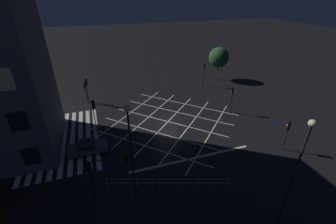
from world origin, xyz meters
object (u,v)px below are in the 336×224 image
Objects in this scene: traffic_light_sw_cross at (87,86)px; street_tree_near at (219,57)px; traffic_light_se_cross at (112,166)px; traffic_light_ne_cross at (287,130)px; traffic_light_median_north at (232,95)px; traffic_light_se_main at (90,174)px; traffic_light_nw_main at (204,70)px; street_lamp_west at (299,161)px; traffic_light_median_south at (94,111)px; waiting_car at (87,147)px; traffic_light_sw_main at (85,88)px; street_lamp_east at (130,138)px.

traffic_light_sw_cross is 0.65× the size of street_tree_near.
traffic_light_se_cross is 1.03× the size of traffic_light_ne_cross.
traffic_light_se_main is at bearing 27.11° from traffic_light_median_north.
street_tree_near is at bearing 120.09° from traffic_light_nw_main.
traffic_light_se_cross is 26.58m from traffic_light_nw_main.
traffic_light_nw_main is (-10.36, 0.98, 0.11)m from traffic_light_median_north.
traffic_light_ne_cross is 10.20m from street_lamp_west.
street_tree_near is (-2.38, 4.12, 1.37)m from traffic_light_nw_main.
traffic_light_median_south reaches higher than traffic_light_median_north.
traffic_light_sw_cross is 28.63m from street_lamp_west.
traffic_light_se_main is at bearing -44.65° from traffic_light_nw_main.
traffic_light_ne_cross is at bearing -26.47° from traffic_light_median_south.
traffic_light_ne_cross is at bearing -17.32° from waiting_car.
street_tree_near reaches higher than traffic_light_sw_cross.
street_lamp_west reaches higher than traffic_light_median_north.
waiting_car is (-6.25, -2.12, -2.17)m from traffic_light_se_cross.
traffic_light_sw_main is 19.55m from traffic_light_se_main.
traffic_light_se_main is 0.46× the size of street_lamp_east.
traffic_light_sw_cross is at bearing 28.36° from traffic_light_sw_main.
traffic_light_median_north reaches higher than traffic_light_se_cross.
street_lamp_east is (1.31, -16.37, 3.44)m from traffic_light_ne_cross.
traffic_light_se_cross is (9.14, -17.08, -0.04)m from traffic_light_median_north.
traffic_light_median_south is 0.52× the size of street_lamp_east.
waiting_car is at bearing 8.55° from traffic_light_median_north.
traffic_light_median_south is at bearing -26.47° from traffic_light_ne_cross.
traffic_light_sw_cross is 12.46m from waiting_car.
street_tree_near reaches higher than traffic_light_se_cross.
traffic_light_se_cross is 6.95m from waiting_car.
traffic_light_sw_cross is at bearing 94.58° from traffic_light_median_south.
traffic_light_ne_cross is at bearing 0.01° from traffic_light_se_cross.
traffic_light_median_north is at bearing 159.85° from street_lamp_west.
waiting_car is at bearing -17.32° from traffic_light_ne_cross.
traffic_light_se_main is 18.95m from traffic_light_sw_cross.
traffic_light_median_south is at bearing -85.42° from traffic_light_sw_cross.
traffic_light_se_main is 0.65× the size of street_tree_near.
traffic_light_ne_cross is 0.41× the size of street_lamp_west.
traffic_light_se_main is at bearing 0.88° from traffic_light_sw_main.
traffic_light_sw_cross is (-9.36, -18.72, 0.07)m from traffic_light_median_north.
traffic_light_se_main is 9.87m from traffic_light_median_south.
street_lamp_east reaches higher than street_tree_near.
street_lamp_east is (20.39, 3.50, 3.66)m from traffic_light_sw_main.
traffic_light_nw_main is (-1.00, 19.70, 0.04)m from traffic_light_sw_cross.
traffic_light_median_north reaches higher than waiting_car.
traffic_light_sw_main is 0.81× the size of waiting_car.
traffic_light_median_north reaches higher than traffic_light_ne_cross.
traffic_light_nw_main is 1.13× the size of traffic_light_ne_cross.
traffic_light_sw_cross is at bearing -153.22° from street_lamp_west.
traffic_light_se_cross is at bearing -84.48° from traffic_light_median_south.
street_lamp_east is at bearing -120.22° from street_lamp_west.
street_lamp_west is (5.62, 9.65, -0.16)m from street_lamp_east.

